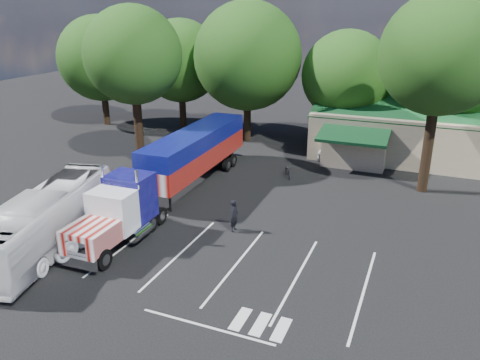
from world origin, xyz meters
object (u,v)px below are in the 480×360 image
at_px(semi_truck, 179,163).
at_px(woman, 234,216).
at_px(bicycle, 288,171).
at_px(tour_bus, 48,219).
at_px(silver_sedan, 342,156).

relative_size(semi_truck, woman, 10.33).
bearing_deg(woman, bicycle, -4.26).
height_order(bicycle, tour_bus, tour_bus).
xyz_separation_m(semi_truck, bicycle, (5.82, 6.50, -1.90)).
height_order(bicycle, silver_sedan, silver_sedan).
distance_m(bicycle, tour_bus, 17.95).
height_order(woman, tour_bus, tour_bus).
bearing_deg(woman, silver_sedan, -15.88).
xyz_separation_m(bicycle, tour_bus, (-8.80, -15.61, 1.13)).
distance_m(woman, silver_sedan, 15.40).
xyz_separation_m(semi_truck, silver_sedan, (9.02, 11.43, -1.71)).
bearing_deg(bicycle, woman, -118.29).
relative_size(woman, tour_bus, 0.17).
bearing_deg(bicycle, tour_bus, -146.57).
bearing_deg(silver_sedan, semi_truck, 130.42).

